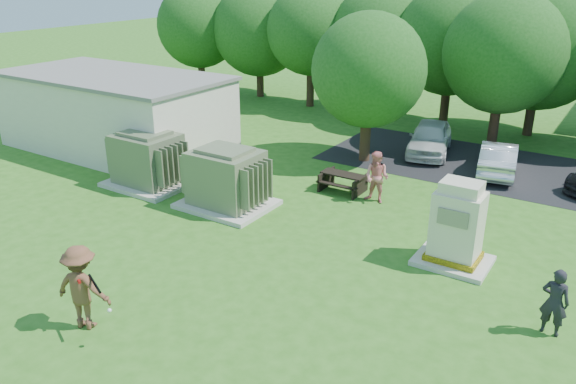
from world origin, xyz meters
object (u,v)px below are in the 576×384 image
Objects in this scene: transformer_right at (226,180)px; picnic_table at (343,180)px; generator_cabinet at (457,228)px; person_by_generator at (555,302)px; person_at_picnic at (377,177)px; batter at (82,287)px; transformer_left at (148,160)px; car_silver_a at (498,158)px; car_white at (430,138)px.

picnic_table is (2.68, 3.37, -0.54)m from transformer_right.
person_by_generator is (2.81, -2.00, -0.24)m from generator_cabinet.
transformer_right is at bearing -140.13° from person_at_picnic.
picnic_table is 9.38m from person_by_generator.
batter is 10.42m from person_by_generator.
batter is (5.33, -7.14, 0.04)m from transformer_left.
car_silver_a reaches higher than picnic_table.
batter is (-6.10, -7.41, -0.04)m from generator_cabinet.
transformer_left is at bearing -69.68° from batter.
person_by_generator is (8.91, 5.41, -0.20)m from batter.
generator_cabinet is 8.19m from car_silver_a.
generator_cabinet is at bearing -32.63° from person_by_generator.
person_by_generator is 0.89× the size of person_at_picnic.
generator_cabinet reaches higher than person_at_picnic.
batter is (-1.04, -10.51, 0.58)m from picnic_table.
person_by_generator is at bearing 98.79° from car_silver_a.
generator_cabinet is at bearing 84.82° from car_silver_a.
person_by_generator is at bearing -71.93° from car_white.
person_by_generator is 0.39× the size of car_white.
car_white is at bearing 68.11° from transformer_right.
generator_cabinet is 9.60m from batter.
picnic_table is 0.98× the size of person_by_generator.
generator_cabinet is at bearing -35.03° from person_at_picnic.
person_at_picnic is at bearing -34.07° from person_by_generator.
generator_cabinet reaches higher than car_white.
person_at_picnic is (-6.43, 4.82, 0.10)m from person_by_generator.
picnic_table is 0.41× the size of car_silver_a.
person_at_picnic is at bearing 36.97° from transformer_right.
generator_cabinet reaches higher than transformer_left.
transformer_left is 1.88× the size of picnic_table.
person_at_picnic reaches higher than car_white.
car_silver_a is at bearing -125.19° from batter.
transformer_left is 14.35m from person_by_generator.
person_at_picnic is 6.02m from car_silver_a.
person_at_picnic is (2.47, 10.23, -0.10)m from batter.
batter is at bearing -77.12° from transformer_right.
person_at_picnic is (7.81, 3.09, -0.06)m from transformer_left.
transformer_right is 7.73m from generator_cabinet.
car_white is at bearing 95.93° from person_at_picnic.
car_white is (3.77, 9.39, -0.26)m from transformer_right.
transformer_right is 5.14m from person_at_picnic.
car_silver_a is at bearing -30.69° from car_white.
transformer_left reaches higher than batter.
batter is (1.63, -7.14, 0.04)m from transformer_right.
picnic_table is (-5.05, 3.10, -0.63)m from generator_cabinet.
generator_cabinet reaches higher than batter.
batter reaches higher than picnic_table.
batter is at bearing -110.63° from car_white.
car_silver_a is (6.91, 8.41, -0.34)m from transformer_right.
person_by_generator is (14.24, -1.73, -0.16)m from transformer_left.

